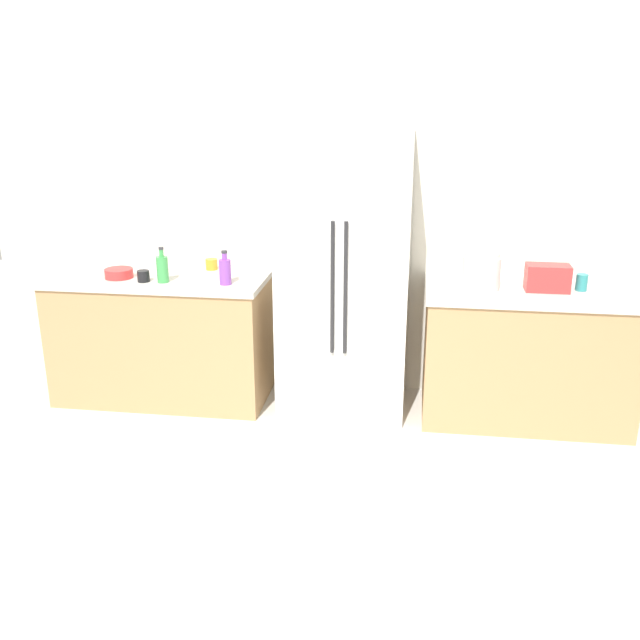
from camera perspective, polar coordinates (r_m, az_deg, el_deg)
name	(u,v)px	position (r m, az deg, el deg)	size (l,w,h in m)	color
ground_plane	(306,542)	(3.51, -1.19, -17.78)	(10.43, 10.43, 0.00)	beige
kitchen_back_panel	(350,185)	(4.80, 2.47, 11.00)	(5.22, 0.10, 2.91)	silver
counter_left	(163,336)	(4.95, -12.75, -1.30)	(1.47, 0.69, 0.88)	tan
counter_right	(526,354)	(4.70, 16.58, -2.70)	(1.33, 0.69, 0.88)	tan
refrigerator	(345,275)	(4.53, 2.03, 3.68)	(0.83, 0.64, 1.85)	white
toaster	(547,278)	(4.53, 18.20, 3.32)	(0.27, 0.15, 0.17)	red
rice_cooker	(482,265)	(4.46, 13.16, 4.40)	(0.24, 0.24, 0.31)	silver
bottle_a	(225,271)	(4.49, -7.82, 4.02)	(0.08, 0.08, 0.22)	purple
bottle_b	(162,269)	(4.61, -12.83, 4.15)	(0.08, 0.08, 0.23)	green
cup_a	(582,282)	(4.62, 20.72, 2.92)	(0.07, 0.07, 0.10)	teal
cup_b	(143,276)	(4.67, -14.32, 3.52)	(0.08, 0.08, 0.07)	black
cup_c	(212,264)	(4.90, -8.91, 4.55)	(0.08, 0.08, 0.07)	orange
bowl_a	(151,265)	(5.01, -13.72, 4.45)	(0.15, 0.15, 0.05)	white
bowl_b	(119,273)	(4.81, -16.21, 3.72)	(0.19, 0.19, 0.06)	red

